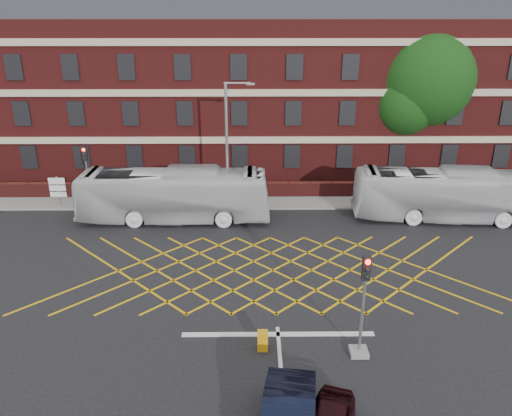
{
  "coord_description": "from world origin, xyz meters",
  "views": [
    {
      "loc": [
        -1.06,
        -20.82,
        12.49
      ],
      "look_at": [
        -0.88,
        1.5,
        3.68
      ],
      "focal_mm": 35.0,
      "sensor_mm": 36.0,
      "label": 1
    }
  ],
  "objects_px": {
    "deciduous_tree": "(422,85)",
    "traffic_light_far": "(89,183)",
    "bus_right": "(448,195)",
    "utility_cabinet": "(263,341)",
    "street_lamp": "(229,172)",
    "traffic_light_near": "(362,316)",
    "bus_left": "(174,195)",
    "direction_signs": "(58,188)"
  },
  "relations": [
    {
      "from": "deciduous_tree",
      "to": "traffic_light_far",
      "type": "bearing_deg",
      "value": -163.72
    },
    {
      "from": "bus_right",
      "to": "utility_cabinet",
      "type": "relative_size",
      "value": 14.58
    },
    {
      "from": "deciduous_tree",
      "to": "utility_cabinet",
      "type": "xyz_separation_m",
      "value": [
        -12.6,
        -22.42,
        -6.82
      ]
    },
    {
      "from": "street_lamp",
      "to": "traffic_light_near",
      "type": "bearing_deg",
      "value": -68.64
    },
    {
      "from": "deciduous_tree",
      "to": "utility_cabinet",
      "type": "bearing_deg",
      "value": -119.34
    },
    {
      "from": "bus_right",
      "to": "street_lamp",
      "type": "height_order",
      "value": "street_lamp"
    },
    {
      "from": "deciduous_tree",
      "to": "traffic_light_far",
      "type": "xyz_separation_m",
      "value": [
        -23.97,
        -7.0,
        -5.47
      ]
    },
    {
      "from": "deciduous_tree",
      "to": "utility_cabinet",
      "type": "relative_size",
      "value": 14.29
    },
    {
      "from": "traffic_light_near",
      "to": "utility_cabinet",
      "type": "relative_size",
      "value": 5.25
    },
    {
      "from": "street_lamp",
      "to": "utility_cabinet",
      "type": "distance_m",
      "value": 14.5
    },
    {
      "from": "traffic_light_near",
      "to": "street_lamp",
      "type": "xyz_separation_m",
      "value": [
        -5.66,
        14.48,
        1.15
      ]
    },
    {
      "from": "bus_right",
      "to": "street_lamp",
      "type": "xyz_separation_m",
      "value": [
        -13.98,
        0.83,
        1.26
      ]
    },
    {
      "from": "bus_left",
      "to": "direction_signs",
      "type": "bearing_deg",
      "value": 75.27
    },
    {
      "from": "traffic_light_near",
      "to": "utility_cabinet",
      "type": "height_order",
      "value": "traffic_light_near"
    },
    {
      "from": "traffic_light_far",
      "to": "bus_right",
      "type": "bearing_deg",
      "value": -5.11
    },
    {
      "from": "traffic_light_near",
      "to": "direction_signs",
      "type": "distance_m",
      "value": 23.47
    },
    {
      "from": "street_lamp",
      "to": "utility_cabinet",
      "type": "height_order",
      "value": "street_lamp"
    },
    {
      "from": "traffic_light_far",
      "to": "deciduous_tree",
      "type": "bearing_deg",
      "value": 16.28
    },
    {
      "from": "traffic_light_far",
      "to": "direction_signs",
      "type": "distance_m",
      "value": 2.2
    },
    {
      "from": "traffic_light_far",
      "to": "utility_cabinet",
      "type": "height_order",
      "value": "traffic_light_far"
    },
    {
      "from": "bus_left",
      "to": "traffic_light_far",
      "type": "xyz_separation_m",
      "value": [
        -6.02,
        2.09,
        0.08
      ]
    },
    {
      "from": "traffic_light_near",
      "to": "utility_cabinet",
      "type": "bearing_deg",
      "value": 175.02
    },
    {
      "from": "bus_right",
      "to": "direction_signs",
      "type": "bearing_deg",
      "value": 89.98
    },
    {
      "from": "traffic_light_near",
      "to": "traffic_light_far",
      "type": "relative_size",
      "value": 1.0
    },
    {
      "from": "bus_right",
      "to": "direction_signs",
      "type": "xyz_separation_m",
      "value": [
        -25.61,
        2.22,
        -0.28
      ]
    },
    {
      "from": "street_lamp",
      "to": "bus_right",
      "type": "bearing_deg",
      "value": -3.4
    },
    {
      "from": "direction_signs",
      "to": "utility_cabinet",
      "type": "bearing_deg",
      "value": -48.95
    },
    {
      "from": "deciduous_tree",
      "to": "traffic_light_far",
      "type": "height_order",
      "value": "deciduous_tree"
    },
    {
      "from": "traffic_light_far",
      "to": "direction_signs",
      "type": "xyz_separation_m",
      "value": [
        -2.17,
        0.12,
        -0.39
      ]
    },
    {
      "from": "deciduous_tree",
      "to": "direction_signs",
      "type": "height_order",
      "value": "deciduous_tree"
    },
    {
      "from": "deciduous_tree",
      "to": "utility_cabinet",
      "type": "distance_m",
      "value": 26.6
    },
    {
      "from": "traffic_light_far",
      "to": "street_lamp",
      "type": "distance_m",
      "value": 9.62
    },
    {
      "from": "deciduous_tree",
      "to": "traffic_light_near",
      "type": "relative_size",
      "value": 2.72
    },
    {
      "from": "bus_left",
      "to": "street_lamp",
      "type": "relative_size",
      "value": 1.41
    },
    {
      "from": "bus_left",
      "to": "direction_signs",
      "type": "xyz_separation_m",
      "value": [
        -8.19,
        2.21,
        -0.31
      ]
    },
    {
      "from": "bus_right",
      "to": "direction_signs",
      "type": "distance_m",
      "value": 25.71
    },
    {
      "from": "traffic_light_far",
      "to": "street_lamp",
      "type": "bearing_deg",
      "value": -7.62
    },
    {
      "from": "traffic_light_near",
      "to": "traffic_light_far",
      "type": "distance_m",
      "value": 21.83
    },
    {
      "from": "deciduous_tree",
      "to": "traffic_light_far",
      "type": "distance_m",
      "value": 25.56
    },
    {
      "from": "bus_right",
      "to": "direction_signs",
      "type": "relative_size",
      "value": 5.4
    },
    {
      "from": "deciduous_tree",
      "to": "direction_signs",
      "type": "bearing_deg",
      "value": -165.26
    },
    {
      "from": "utility_cabinet",
      "to": "traffic_light_near",
      "type": "bearing_deg",
      "value": -4.98
    }
  ]
}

